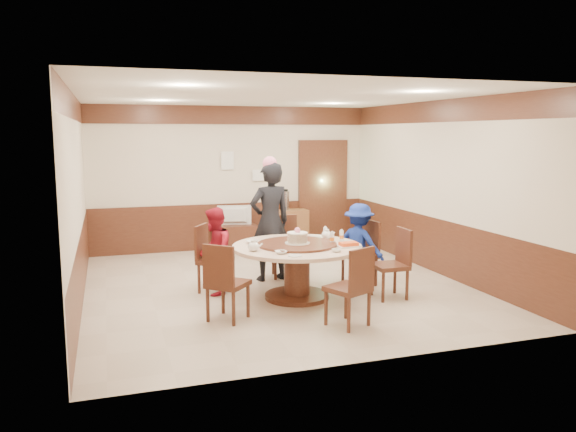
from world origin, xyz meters
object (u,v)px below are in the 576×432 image
object	(u,v)px
person_standing	(270,222)
side_cabinet	(287,228)
shrimp_platter	(349,245)
television	(234,215)
tv_stand	(235,238)
person_blue	(359,244)
thermos	(285,201)
person_red	(215,251)
birthday_cake	(297,238)
banquet_table	(297,261)

from	to	relation	value
person_standing	side_cabinet	xyz separation A→B (m)	(1.05, 2.40, -0.54)
shrimp_platter	television	bearing A→B (deg)	101.18
person_standing	tv_stand	world-z (taller)	person_standing
person_blue	thermos	size ratio (longest dim) A/B	3.26
person_standing	person_red	bearing A→B (deg)	18.45
birthday_cake	shrimp_platter	distance (m)	0.70
person_standing	thermos	bearing A→B (deg)	-122.82
tv_stand	side_cabinet	bearing A→B (deg)	1.57
birthday_cake	television	distance (m)	3.47
person_standing	thermos	size ratio (longest dim) A/B	4.84
shrimp_platter	tv_stand	distance (m)	3.87
side_cabinet	shrimp_platter	bearing A→B (deg)	-95.28
banquet_table	birthday_cake	bearing A→B (deg)	-93.87
person_red	tv_stand	size ratio (longest dim) A/B	1.46
side_cabinet	person_blue	bearing A→B (deg)	-87.49
person_blue	thermos	xyz separation A→B (m)	(-0.17, 3.09, 0.32)
banquet_table	side_cabinet	xyz separation A→B (m)	(0.98, 3.47, -0.16)
person_blue	thermos	distance (m)	3.11
birthday_cake	person_blue	bearing A→B (deg)	19.69
banquet_table	tv_stand	world-z (taller)	banquet_table
person_standing	person_blue	xyz separation A→B (m)	(1.19, -0.69, -0.30)
person_red	tv_stand	bearing A→B (deg)	-176.88
side_cabinet	thermos	size ratio (longest dim) A/B	2.11
birthday_cake	side_cabinet	bearing A→B (deg)	74.29
person_red	person_blue	size ratio (longest dim) A/B	1.00
tv_stand	person_blue	bearing A→B (deg)	-68.11
person_standing	television	bearing A→B (deg)	-98.87
banquet_table	person_standing	bearing A→B (deg)	93.97
person_standing	person_red	distance (m)	1.14
birthday_cake	side_cabinet	world-z (taller)	birthday_cake
shrimp_platter	tv_stand	world-z (taller)	shrimp_platter
birthday_cake	shrimp_platter	bearing A→B (deg)	-25.56
banquet_table	side_cabinet	size ratio (longest dim) A/B	2.23
birthday_cake	tv_stand	world-z (taller)	birthday_cake
person_standing	shrimp_platter	xyz separation A→B (m)	(0.70, -1.40, -0.14)
person_blue	side_cabinet	xyz separation A→B (m)	(-0.14, 3.09, -0.24)
birthday_cake	television	world-z (taller)	birthday_cake
person_red	person_blue	distance (m)	2.17
television	banquet_table	bearing A→B (deg)	103.14
shrimp_platter	tv_stand	size ratio (longest dim) A/B	0.35
person_red	thermos	distance (m)	3.54
person_standing	banquet_table	bearing A→B (deg)	84.13
banquet_table	person_blue	bearing A→B (deg)	18.70
person_blue	birthday_cake	size ratio (longest dim) A/B	3.60
shrimp_platter	television	distance (m)	3.84
person_standing	television	size ratio (longest dim) A/B	2.77
banquet_table	television	distance (m)	3.44
shrimp_platter	side_cabinet	bearing A→B (deg)	84.72
birthday_cake	tv_stand	xyz separation A→B (m)	(-0.11, 3.46, -0.61)
person_blue	shrimp_platter	distance (m)	0.87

